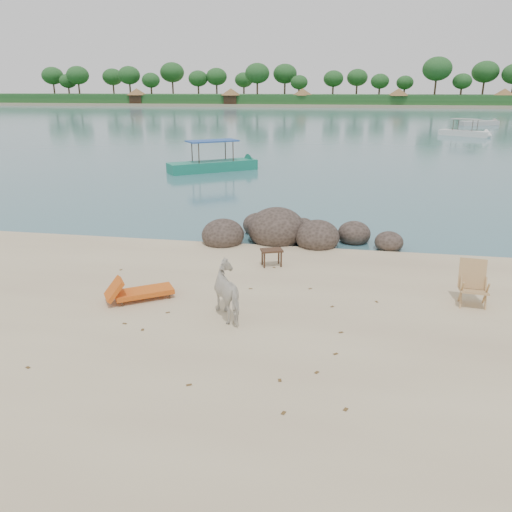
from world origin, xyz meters
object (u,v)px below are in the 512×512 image
Objects in this scene: lounge_chair at (144,290)px; deck_chair at (474,286)px; boat_near at (212,145)px; cow at (231,293)px; side_table at (272,259)px; boulders at (285,233)px.

deck_chair is at bearing -26.60° from lounge_chair.
boat_near is (-3.44, 19.76, 1.27)m from lounge_chair.
boat_near reaches higher than lounge_chair.
cow is 2.30× the size of side_table.
cow is 2.39m from lounge_chair.
boat_near reaches higher than side_table.
deck_chair reaches higher than side_table.
side_table is (-0.08, -2.69, -0.03)m from boulders.
side_table is 18.01m from boat_near.
side_table is at bearing -91.61° from boulders.
cow is 1.35× the size of deck_chair.
boulders is 6.16m from cow.
cow reaches higher than deck_chair.
boulders is at bearing 67.10° from side_table.
boat_near is at bearing 126.94° from deck_chair.
lounge_chair is 1.66× the size of deck_chair.
cow is at bearing -158.23° from deck_chair.
boat_near is (-6.23, 14.19, 1.26)m from boulders.
side_table is at bearing 165.48° from deck_chair.
cow is at bearing -110.75° from boat_near.
deck_chair is (5.48, 1.54, -0.07)m from cow.
boulders reaches higher than deck_chair.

